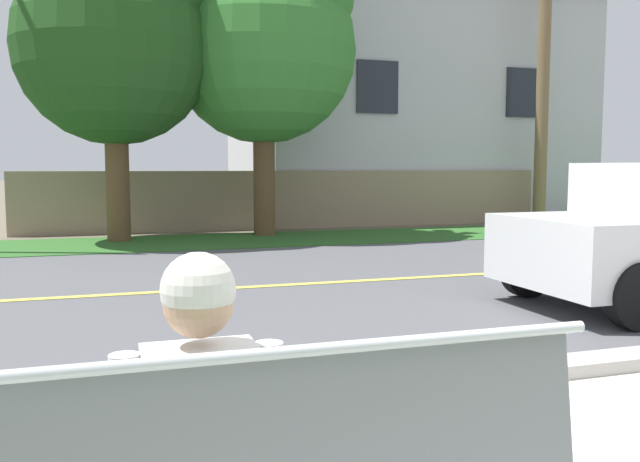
# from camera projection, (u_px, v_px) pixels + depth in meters

# --- Properties ---
(ground_plane) EXTENTS (140.00, 140.00, 0.00)m
(ground_plane) POSITION_uv_depth(u_px,v_px,m) (240.00, 270.00, 9.82)
(ground_plane) COLOR #665B4C
(curb_edge) EXTENTS (44.00, 0.30, 0.11)m
(curb_edge) POSITION_uv_depth(u_px,v_px,m) (407.00, 385.00, 4.47)
(curb_edge) COLOR #ADA89E
(curb_edge) RESTS_ON ground_plane
(street_asphalt) EXTENTS (52.00, 8.00, 0.01)m
(street_asphalt) POSITION_uv_depth(u_px,v_px,m) (264.00, 287.00, 8.40)
(street_asphalt) COLOR #515156
(street_asphalt) RESTS_ON ground_plane
(road_centre_line) EXTENTS (48.00, 0.14, 0.01)m
(road_centre_line) POSITION_uv_depth(u_px,v_px,m) (264.00, 286.00, 8.40)
(road_centre_line) COLOR #E0CC4C
(road_centre_line) RESTS_ON ground_plane
(far_verge_grass) EXTENTS (48.00, 2.80, 0.02)m
(far_verge_grass) POSITION_uv_depth(u_px,v_px,m) (203.00, 241.00, 13.42)
(far_verge_grass) COLOR #2D6026
(far_verge_grass) RESTS_ON ground_plane
(seated_person_white) EXTENTS (0.52, 0.68, 1.25)m
(seated_person_white) POSITION_uv_depth(u_px,v_px,m) (197.00, 430.00, 2.12)
(seated_person_white) COLOR #47382D
(seated_person_white) RESTS_ON ground_plane
(shade_tree_far_left) EXTENTS (3.84, 3.84, 6.33)m
(shade_tree_far_left) POSITION_uv_depth(u_px,v_px,m) (120.00, 32.00, 13.08)
(shade_tree_far_left) COLOR brown
(shade_tree_far_left) RESTS_ON ground_plane
(shade_tree_left) EXTENTS (3.98, 3.98, 6.56)m
(shade_tree_left) POSITION_uv_depth(u_px,v_px,m) (270.00, 36.00, 14.24)
(shade_tree_left) COLOR brown
(shade_tree_left) RESTS_ON ground_plane
(garden_wall) EXTENTS (13.00, 0.36, 1.40)m
(garden_wall) POSITION_uv_depth(u_px,v_px,m) (298.00, 199.00, 16.36)
(garden_wall) COLOR gray
(garden_wall) RESTS_ON ground_plane
(house_across_street) EXTENTS (10.23, 6.91, 6.90)m
(house_across_street) POSITION_uv_depth(u_px,v_px,m) (401.00, 100.00, 20.40)
(house_across_street) COLOR #B7BCC1
(house_across_street) RESTS_ON ground_plane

